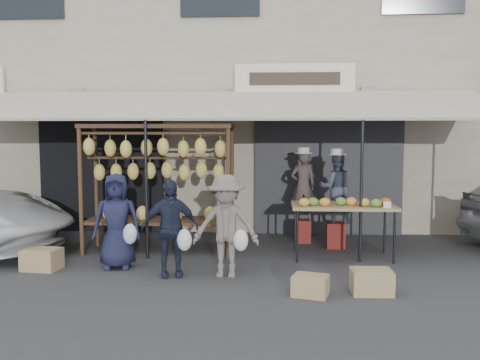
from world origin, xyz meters
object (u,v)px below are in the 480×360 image
object	(u,v)px
banana_rack	(158,163)
customer_right	(226,226)
crate_near_b	(371,282)
produce_table	(343,206)
customer_left	(117,221)
crate_far	(42,259)
crate_near_a	(310,286)
customer_mid	(170,228)
vendor_left	(303,186)
vendor_right	(336,188)

from	to	relation	value
banana_rack	customer_right	xyz separation A→B (m)	(1.31, -1.48, -0.82)
crate_near_b	produce_table	bearing A→B (deg)	93.88
customer_left	crate_far	bearing A→B (deg)	179.93
crate_far	crate_near_a	bearing A→B (deg)	-14.55
customer_mid	customer_right	world-z (taller)	customer_right
vendor_left	customer_mid	world-z (taller)	vendor_left
customer_left	crate_far	size ratio (longest dim) A/B	2.76
produce_table	crate_near_a	size ratio (longest dim) A/B	3.83
crate_far	banana_rack	bearing A→B (deg)	39.71
vendor_left	crate_near_b	bearing A→B (deg)	97.51
crate_far	vendor_right	bearing A→B (deg)	21.44
vendor_right	customer_left	world-z (taller)	vendor_right
customer_right	crate_far	xyz separation A→B (m)	(-2.85, 0.20, -0.59)
banana_rack	vendor_right	world-z (taller)	banana_rack
produce_table	vendor_left	size ratio (longest dim) A/B	1.31
crate_near_a	vendor_left	bearing A→B (deg)	88.67
customer_mid	crate_near_b	size ratio (longest dim) A/B	2.71
produce_table	customer_mid	size ratio (longest dim) A/B	1.20
banana_rack	vendor_left	world-z (taller)	banana_rack
vendor_left	customer_right	bearing A→B (deg)	57.43
crate_near_a	vendor_right	bearing A→B (deg)	77.30
banana_rack	customer_left	bearing A→B (deg)	-110.46
banana_rack	crate_near_b	bearing A→B (deg)	-33.56
customer_mid	customer_left	bearing A→B (deg)	141.46
banana_rack	customer_right	size ratio (longest dim) A/B	1.74
customer_right	crate_near_a	world-z (taller)	customer_right
produce_table	customer_mid	xyz separation A→B (m)	(-2.66, -1.24, -0.17)
crate_near_b	crate_far	size ratio (longest dim) A/B	0.98
vendor_right	crate_near_b	world-z (taller)	vendor_right
crate_near_a	crate_near_b	size ratio (longest dim) A/B	0.85
vendor_right	customer_left	size ratio (longest dim) A/B	0.86
banana_rack	customer_left	distance (m)	1.45
customer_left	crate_near_b	distance (m)	3.89
banana_rack	crate_near_a	world-z (taller)	banana_rack
customer_left	customer_right	distance (m)	1.76
customer_left	crate_near_a	distance (m)	3.19
banana_rack	produce_table	xyz separation A→B (m)	(3.16, -0.27, -0.69)
customer_left	vendor_left	bearing A→B (deg)	26.48
crate_near_a	crate_near_b	world-z (taller)	crate_near_b
vendor_right	crate_near_b	size ratio (longest dim) A/B	2.42
produce_table	crate_near_b	size ratio (longest dim) A/B	3.25
banana_rack	vendor_left	distance (m)	2.77
produce_table	customer_right	world-z (taller)	customer_right
produce_table	vendor_right	xyz separation A→B (m)	(-0.03, 0.82, 0.22)
vendor_right	customer_right	bearing A→B (deg)	49.30
banana_rack	vendor_left	xyz separation A→B (m)	(2.56, 0.97, -0.48)
vendor_left	crate_far	size ratio (longest dim) A/B	2.44
customer_mid	crate_far	bearing A→B (deg)	158.59
vendor_right	crate_near_b	xyz separation A→B (m)	(0.16, -2.73, -0.94)
produce_table	crate_near_b	distance (m)	2.05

